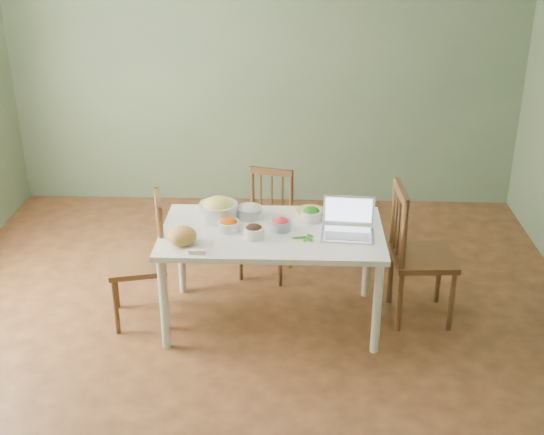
{
  "coord_description": "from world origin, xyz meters",
  "views": [
    {
      "loc": [
        0.33,
        -4.29,
        2.87
      ],
      "look_at": [
        0.16,
        0.2,
        0.84
      ],
      "focal_mm": 46.58,
      "sensor_mm": 36.0,
      "label": 1
    }
  ],
  "objects_px": {
    "chair_right": "(423,254)",
    "bowl_squash": "(219,209)",
    "chair_left": "(137,261)",
    "bread_boule": "(182,236)",
    "laptop": "(348,220)",
    "chair_far": "(266,226)",
    "dining_table": "(272,276)"
  },
  "relations": [
    {
      "from": "bowl_squash",
      "to": "chair_far",
      "type": "bearing_deg",
      "value": 58.44
    },
    {
      "from": "chair_far",
      "to": "bowl_squash",
      "type": "distance_m",
      "value": 0.72
    },
    {
      "from": "chair_far",
      "to": "chair_right",
      "type": "bearing_deg",
      "value": -12.9
    },
    {
      "from": "dining_table",
      "to": "chair_far",
      "type": "height_order",
      "value": "chair_far"
    },
    {
      "from": "chair_left",
      "to": "chair_right",
      "type": "relative_size",
      "value": 0.92
    },
    {
      "from": "chair_far",
      "to": "bowl_squash",
      "type": "relative_size",
      "value": 3.13
    },
    {
      "from": "bread_boule",
      "to": "chair_far",
      "type": "bearing_deg",
      "value": 61.19
    },
    {
      "from": "chair_right",
      "to": "bowl_squash",
      "type": "xyz_separation_m",
      "value": [
        -1.49,
        0.09,
        0.3
      ]
    },
    {
      "from": "chair_far",
      "to": "bowl_squash",
      "type": "bearing_deg",
      "value": -107.14
    },
    {
      "from": "dining_table",
      "to": "bowl_squash",
      "type": "relative_size",
      "value": 5.58
    },
    {
      "from": "chair_left",
      "to": "chair_right",
      "type": "height_order",
      "value": "chair_right"
    },
    {
      "from": "chair_far",
      "to": "bread_boule",
      "type": "relative_size",
      "value": 4.5
    },
    {
      "from": "dining_table",
      "to": "chair_left",
      "type": "xyz_separation_m",
      "value": [
        -0.98,
        -0.01,
        0.11
      ]
    },
    {
      "from": "dining_table",
      "to": "bowl_squash",
      "type": "distance_m",
      "value": 0.63
    },
    {
      "from": "bread_boule",
      "to": "laptop",
      "type": "relative_size",
      "value": 0.54
    },
    {
      "from": "chair_right",
      "to": "bowl_squash",
      "type": "bearing_deg",
      "value": 83.6
    },
    {
      "from": "dining_table",
      "to": "chair_right",
      "type": "xyz_separation_m",
      "value": [
        1.1,
        0.09,
        0.15
      ]
    },
    {
      "from": "chair_far",
      "to": "chair_left",
      "type": "xyz_separation_m",
      "value": [
        -0.9,
        -0.71,
        0.04
      ]
    },
    {
      "from": "chair_left",
      "to": "bread_boule",
      "type": "distance_m",
      "value": 0.55
    },
    {
      "from": "bread_boule",
      "to": "chair_left",
      "type": "bearing_deg",
      "value": 148.82
    },
    {
      "from": "bowl_squash",
      "to": "laptop",
      "type": "xyz_separation_m",
      "value": [
        0.92,
        -0.25,
        0.04
      ]
    },
    {
      "from": "chair_left",
      "to": "chair_right",
      "type": "bearing_deg",
      "value": 78.82
    },
    {
      "from": "bowl_squash",
      "to": "chair_left",
      "type": "bearing_deg",
      "value": -161.83
    },
    {
      "from": "chair_left",
      "to": "dining_table",
      "type": "bearing_deg",
      "value": 76.5
    },
    {
      "from": "chair_left",
      "to": "laptop",
      "type": "xyz_separation_m",
      "value": [
        1.51,
        -0.06,
        0.38
      ]
    },
    {
      "from": "bowl_squash",
      "to": "chair_right",
      "type": "bearing_deg",
      "value": -3.36
    },
    {
      "from": "laptop",
      "to": "chair_left",
      "type": "bearing_deg",
      "value": -177.61
    },
    {
      "from": "chair_left",
      "to": "bread_boule",
      "type": "xyz_separation_m",
      "value": [
        0.38,
        -0.23,
        0.32
      ]
    },
    {
      "from": "laptop",
      "to": "bread_boule",
      "type": "bearing_deg",
      "value": -166.6
    },
    {
      "from": "chair_right",
      "to": "bread_boule",
      "type": "distance_m",
      "value": 1.75
    },
    {
      "from": "chair_far",
      "to": "bread_boule",
      "type": "xyz_separation_m",
      "value": [
        -0.52,
        -0.94,
        0.36
      ]
    },
    {
      "from": "chair_far",
      "to": "laptop",
      "type": "height_order",
      "value": "laptop"
    }
  ]
}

